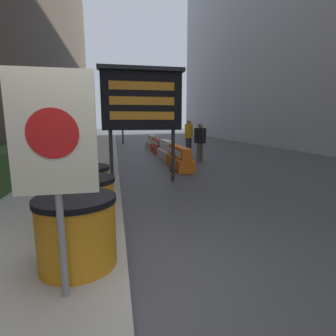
{
  "coord_description": "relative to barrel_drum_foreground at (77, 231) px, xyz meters",
  "views": [
    {
      "loc": [
        -0.09,
        -2.41,
        1.69
      ],
      "look_at": [
        1.57,
        5.76,
        0.2
      ],
      "focal_mm": 28.0,
      "sensor_mm": 36.0,
      "label": 1
    }
  ],
  "objects": [
    {
      "name": "traffic_cone_far",
      "position": [
        3.69,
        15.05,
        -0.17
      ],
      "size": [
        0.42,
        0.42,
        0.74
      ],
      "color": "black",
      "rests_on": "ground_plane"
    },
    {
      "name": "traffic_light_near_curb",
      "position": [
        1.04,
        17.19,
        2.63
      ],
      "size": [
        0.28,
        0.45,
        4.39
      ],
      "color": "#2D2D30",
      "rests_on": "ground_plane"
    },
    {
      "name": "ground_plane",
      "position": [
        0.52,
        -0.36,
        -0.53
      ],
      "size": [
        120.0,
        120.0,
        0.0
      ],
      "primitive_type": "plane",
      "color": "#3F3F42"
    },
    {
      "name": "bare_tree",
      "position": [
        -2.33,
        7.51,
        1.03
      ],
      "size": [
        1.76,
        1.87,
        2.94
      ],
      "color": "#4C3D2D",
      "rests_on": "sidewalk_left"
    },
    {
      "name": "jersey_barrier_red_striped",
      "position": [
        2.7,
        11.15,
        -0.2
      ],
      "size": [
        0.51,
        2.1,
        0.75
      ],
      "color": "red",
      "rests_on": "ground_plane"
    },
    {
      "name": "traffic_cone_mid",
      "position": [
        2.75,
        7.69,
        -0.15
      ],
      "size": [
        0.44,
        0.44,
        0.79
      ],
      "color": "black",
      "rests_on": "ground_plane"
    },
    {
      "name": "barrel_drum_middle",
      "position": [
        -0.01,
        0.96,
        0.0
      ],
      "size": [
        0.85,
        0.85,
        0.76
      ],
      "color": "orange",
      "rests_on": "sidewalk_left"
    },
    {
      "name": "jersey_barrier_cream",
      "position": [
        2.7,
        13.33,
        -0.16
      ],
      "size": [
        0.59,
        1.95,
        0.84
      ],
      "color": "beige",
      "rests_on": "ground_plane"
    },
    {
      "name": "warning_sign",
      "position": [
        -0.05,
        -0.54,
        0.95
      ],
      "size": [
        0.67,
        0.08,
        1.94
      ],
      "color": "gray",
      "rests_on": "sidewalk_left"
    },
    {
      "name": "jersey_barrier_orange_far",
      "position": [
        2.7,
        6.35,
        -0.18
      ],
      "size": [
        0.56,
        2.13,
        0.8
      ],
      "color": "orange",
      "rests_on": "ground_plane"
    },
    {
      "name": "pedestrian_worker",
      "position": [
        4.06,
        9.86,
        0.53
      ],
      "size": [
        0.49,
        0.55,
        1.8
      ],
      "rotation": [
        0.0,
        0.0,
        4.15
      ],
      "color": "#333338",
      "rests_on": "ground_plane"
    },
    {
      "name": "traffic_cone_near",
      "position": [
        2.44,
        5.82,
        -0.24
      ],
      "size": [
        0.34,
        0.34,
        0.6
      ],
      "color": "black",
      "rests_on": "ground_plane"
    },
    {
      "name": "message_board",
      "position": [
        1.18,
        4.38,
        1.71
      ],
      "size": [
        2.25,
        0.36,
        3.08
      ],
      "color": "#28282B",
      "rests_on": "ground_plane"
    },
    {
      "name": "barrel_drum_foreground",
      "position": [
        0.0,
        0.0,
        0.0
      ],
      "size": [
        0.85,
        0.85,
        0.76
      ],
      "color": "orange",
      "rests_on": "sidewalk_left"
    },
    {
      "name": "jersey_barrier_white",
      "position": [
        2.7,
        8.71,
        -0.16
      ],
      "size": [
        0.56,
        2.0,
        0.85
      ],
      "color": "silver",
      "rests_on": "ground_plane"
    },
    {
      "name": "pedestrian_passerby",
      "position": [
        3.93,
        7.72,
        0.43
      ],
      "size": [
        0.45,
        0.5,
        1.64
      ],
      "rotation": [
        0.0,
        0.0,
        2.15
      ],
      "color": "#514C42",
      "rests_on": "ground_plane"
    },
    {
      "name": "barrel_drum_back",
      "position": [
        -0.1,
        1.92,
        0.0
      ],
      "size": [
        0.85,
        0.85,
        0.76
      ],
      "color": "orange",
      "rests_on": "sidewalk_left"
    }
  ]
}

